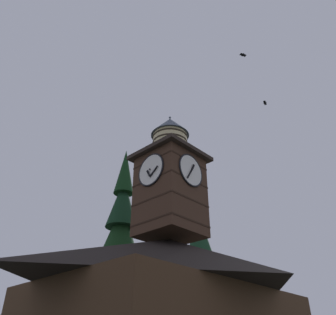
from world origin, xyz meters
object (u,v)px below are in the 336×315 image
Objects in this scene: pine_tree_aside at (201,286)px; flying_bird_high at (243,55)px; pine_tree_behind at (118,270)px; moon at (63,270)px; building_main at (169,310)px; clock_tower at (170,179)px; flying_bird_low at (265,103)px.

pine_tree_aside is 17.99m from flying_bird_high.
flying_bird_high reaches higher than pine_tree_aside.
pine_tree_behind is 24.57m from moon.
pine_tree_behind is 1.10× the size of pine_tree_aside.
moon is at bearing -109.68° from building_main.
building_main is 10.29m from pine_tree_aside.
clock_tower is 4.36× the size of moon.
flying_bird_high is (-1.95, 5.13, 8.58)m from clock_tower.
flying_bird_low is at bearing 81.89° from moon.
pine_tree_aside is at bearing 164.34° from pine_tree_behind.
flying_bird_high is at bearing 90.24° from pine_tree_behind.
pine_tree_behind is 7.32m from pine_tree_aside.
moon is at bearing -111.12° from pine_tree_behind.
clock_tower is 8.28m from pine_tree_behind.
flying_bird_high is at bearing 10.69° from flying_bird_low.
building_main is 0.81× the size of pine_tree_behind.
flying_bird_high is at bearing 107.95° from building_main.
building_main is at bearing 70.32° from moon.
moon is at bearing -109.82° from clock_tower.
flying_bird_high is at bearing 110.85° from clock_tower.
clock_tower is 10.09m from flying_bird_low.
clock_tower is at bearing 70.18° from moon.
clock_tower is 15.79× the size of flying_bird_low.
moon is 36.52m from flying_bird_high.
moon is 3.94× the size of flying_bird_high.
clock_tower is 0.50× the size of pine_tree_behind.
pine_tree_aside is 7.95× the size of moon.
moon is at bearing -104.06° from flying_bird_high.
building_main is at bearing -40.13° from flying_bird_low.
flying_bird_low is (4.82, 33.82, 6.56)m from moon.
building_main is 31.90m from moon.
building_main is 7.56m from pine_tree_behind.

